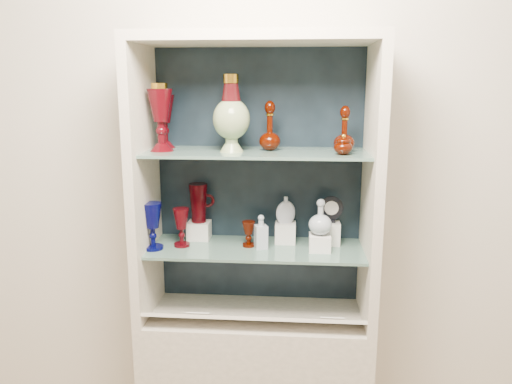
# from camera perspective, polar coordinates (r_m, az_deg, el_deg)

# --- Properties ---
(wall_back) EXTENTS (3.50, 0.02, 2.80)m
(wall_back) POSITION_cam_1_polar(r_m,az_deg,el_deg) (2.29, 0.43, 3.61)
(wall_back) COLOR silver
(wall_back) RESTS_ON ground
(cabinet_back_panel) EXTENTS (0.98, 0.02, 1.15)m
(cabinet_back_panel) POSITION_cam_1_polar(r_m,az_deg,el_deg) (2.28, 0.38, 1.63)
(cabinet_back_panel) COLOR black
(cabinet_back_panel) RESTS_ON cabinet_base
(cabinet_side_left) EXTENTS (0.04, 0.40, 1.15)m
(cabinet_side_left) POSITION_cam_1_polar(r_m,az_deg,el_deg) (2.18, -12.68, 0.85)
(cabinet_side_left) COLOR #B9B09E
(cabinet_side_left) RESTS_ON cabinet_base
(cabinet_side_right) EXTENTS (0.04, 0.40, 1.15)m
(cabinet_side_right) POSITION_cam_1_polar(r_m,az_deg,el_deg) (2.11, 13.12, 0.44)
(cabinet_side_right) COLOR #B9B09E
(cabinet_side_right) RESTS_ON cabinet_base
(cabinet_top_cap) EXTENTS (1.00, 0.40, 0.04)m
(cabinet_top_cap) POSITION_cam_1_polar(r_m,az_deg,el_deg) (2.05, -0.00, 17.15)
(cabinet_top_cap) COLOR #B9B09E
(cabinet_top_cap) RESTS_ON cabinet_side_left
(shelf_lower) EXTENTS (0.92, 0.34, 0.01)m
(shelf_lower) POSITION_cam_1_polar(r_m,az_deg,el_deg) (2.18, 0.04, -6.46)
(shelf_lower) COLOR slate
(shelf_lower) RESTS_ON cabinet_side_left
(shelf_upper) EXTENTS (0.92, 0.34, 0.01)m
(shelf_upper) POSITION_cam_1_polar(r_m,az_deg,el_deg) (2.09, 0.04, 4.52)
(shelf_upper) COLOR slate
(shelf_upper) RESTS_ON cabinet_side_left
(label_ledge) EXTENTS (0.92, 0.17, 0.09)m
(label_ledge) POSITION_cam_1_polar(r_m,az_deg,el_deg) (2.17, -0.24, -14.20)
(label_ledge) COLOR #B9B09E
(label_ledge) RESTS_ON cabinet_base
(label_card_0) EXTENTS (0.10, 0.06, 0.03)m
(label_card_0) POSITION_cam_1_polar(r_m,az_deg,el_deg) (2.19, -6.54, -13.55)
(label_card_0) COLOR white
(label_card_0) RESTS_ON label_ledge
(label_card_1) EXTENTS (0.10, 0.06, 0.03)m
(label_card_1) POSITION_cam_1_polar(r_m,az_deg,el_deg) (2.16, 8.72, -14.00)
(label_card_1) COLOR white
(label_card_1) RESTS_ON label_ledge
(pedestal_lamp_left) EXTENTS (0.13, 0.13, 0.28)m
(pedestal_lamp_left) POSITION_cam_1_polar(r_m,az_deg,el_deg) (2.12, -10.85, 8.36)
(pedestal_lamp_left) COLOR #44050A
(pedestal_lamp_left) RESTS_ON shelf_upper
(pedestal_lamp_right) EXTENTS (0.12, 0.12, 0.25)m
(pedestal_lamp_right) POSITION_cam_1_polar(r_m,az_deg,el_deg) (2.22, -10.45, 8.18)
(pedestal_lamp_right) COLOR #44050A
(pedestal_lamp_right) RESTS_ON shelf_upper
(enamel_urn) EXTENTS (0.16, 0.16, 0.31)m
(enamel_urn) POSITION_cam_1_polar(r_m,az_deg,el_deg) (2.06, -2.84, 8.95)
(enamel_urn) COLOR #124C1F
(enamel_urn) RESTS_ON shelf_upper
(ruby_decanter_a) EXTENTS (0.11, 0.11, 0.23)m
(ruby_decanter_a) POSITION_cam_1_polar(r_m,az_deg,el_deg) (2.10, 1.59, 7.91)
(ruby_decanter_a) COLOR #3A0B00
(ruby_decanter_a) RESTS_ON shelf_upper
(ruby_decanter_b) EXTENTS (0.09, 0.09, 0.20)m
(ruby_decanter_b) POSITION_cam_1_polar(r_m,az_deg,el_deg) (2.09, 10.09, 7.27)
(ruby_decanter_b) COLOR #3A0B00
(ruby_decanter_b) RESTS_ON shelf_upper
(lidded_bowl) EXTENTS (0.08, 0.08, 0.08)m
(lidded_bowl) POSITION_cam_1_polar(r_m,az_deg,el_deg) (2.01, 9.94, 5.42)
(lidded_bowl) COLOR #3A0B00
(lidded_bowl) RESTS_ON shelf_upper
(cobalt_goblet) EXTENTS (0.11, 0.11, 0.20)m
(cobalt_goblet) POSITION_cam_1_polar(r_m,az_deg,el_deg) (2.17, -11.75, -3.84)
(cobalt_goblet) COLOR #010343
(cobalt_goblet) RESTS_ON shelf_lower
(ruby_goblet_tall) EXTENTS (0.08, 0.08, 0.17)m
(ruby_goblet_tall) POSITION_cam_1_polar(r_m,az_deg,el_deg) (2.20, -8.52, -4.02)
(ruby_goblet_tall) COLOR #44050A
(ruby_goblet_tall) RESTS_ON shelf_lower
(ruby_goblet_small) EXTENTS (0.07, 0.07, 0.11)m
(ruby_goblet_small) POSITION_cam_1_polar(r_m,az_deg,el_deg) (2.18, -0.86, -4.82)
(ruby_goblet_small) COLOR #3A0B00
(ruby_goblet_small) RESTS_ON shelf_lower
(riser_ruby_pitcher) EXTENTS (0.10, 0.10, 0.08)m
(riser_ruby_pitcher) POSITION_cam_1_polar(r_m,az_deg,el_deg) (2.30, -6.51, -4.36)
(riser_ruby_pitcher) COLOR silver
(riser_ruby_pitcher) RESTS_ON shelf_lower
(ruby_pitcher) EXTENTS (0.15, 0.12, 0.18)m
(ruby_pitcher) POSITION_cam_1_polar(r_m,az_deg,el_deg) (2.27, -6.59, -1.25)
(ruby_pitcher) COLOR #44050A
(ruby_pitcher) RESTS_ON riser_ruby_pitcher
(clear_square_bottle) EXTENTS (0.07, 0.07, 0.15)m
(clear_square_bottle) POSITION_cam_1_polar(r_m,az_deg,el_deg) (2.15, 0.57, -4.55)
(clear_square_bottle) COLOR #9CAAB7
(clear_square_bottle) RESTS_ON shelf_lower
(riser_flat_flask) EXTENTS (0.09, 0.09, 0.09)m
(riser_flat_flask) POSITION_cam_1_polar(r_m,az_deg,el_deg) (2.24, 3.38, -4.65)
(riser_flat_flask) COLOR silver
(riser_flat_flask) RESTS_ON shelf_lower
(flat_flask) EXTENTS (0.09, 0.06, 0.12)m
(flat_flask) POSITION_cam_1_polar(r_m,az_deg,el_deg) (2.21, 3.41, -2.00)
(flat_flask) COLOR #ABB2C0
(flat_flask) RESTS_ON riser_flat_flask
(riser_clear_round_decanter) EXTENTS (0.09, 0.09, 0.07)m
(riser_clear_round_decanter) POSITION_cam_1_polar(r_m,az_deg,el_deg) (2.15, 7.30, -5.76)
(riser_clear_round_decanter) COLOR silver
(riser_clear_round_decanter) RESTS_ON shelf_lower
(clear_round_decanter) EXTENTS (0.10, 0.10, 0.15)m
(clear_round_decanter) POSITION_cam_1_polar(r_m,az_deg,el_deg) (2.11, 7.38, -2.95)
(clear_round_decanter) COLOR #9CAAB7
(clear_round_decanter) RESTS_ON riser_clear_round_decanter
(riser_cameo_medallion) EXTENTS (0.08, 0.08, 0.10)m
(riser_cameo_medallion) POSITION_cam_1_polar(r_m,az_deg,el_deg) (2.23, 8.52, -4.68)
(riser_cameo_medallion) COLOR silver
(riser_cameo_medallion) RESTS_ON shelf_lower
(cameo_medallion) EXTENTS (0.10, 0.04, 0.12)m
(cameo_medallion) POSITION_cam_1_polar(r_m,az_deg,el_deg) (2.20, 8.61, -1.93)
(cameo_medallion) COLOR black
(cameo_medallion) RESTS_ON riser_cameo_medallion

